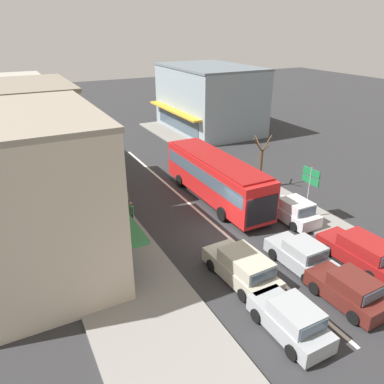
# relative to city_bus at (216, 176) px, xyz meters

# --- Properties ---
(ground_plane) EXTENTS (140.00, 140.00, 0.00)m
(ground_plane) POSITION_rel_city_bus_xyz_m (-2.00, -4.46, -1.88)
(ground_plane) COLOR #2D2D30
(lane_centre_line) EXTENTS (0.20, 28.00, 0.01)m
(lane_centre_line) POSITION_rel_city_bus_xyz_m (-2.00, -0.46, -1.88)
(lane_centre_line) COLOR silver
(lane_centre_line) RESTS_ON ground
(sidewalk_left) EXTENTS (5.20, 44.00, 0.14)m
(sidewalk_left) POSITION_rel_city_bus_xyz_m (-8.80, 1.54, -1.81)
(sidewalk_left) COLOR gray
(sidewalk_left) RESTS_ON ground
(kerb_right) EXTENTS (2.80, 44.00, 0.12)m
(kerb_right) POSITION_rel_city_bus_xyz_m (4.20, 1.54, -1.82)
(kerb_right) COLOR gray
(kerb_right) RESTS_ON ground
(shopfront_corner_near) EXTENTS (7.69, 9.39, 8.22)m
(shopfront_corner_near) POSITION_rel_city_bus_xyz_m (-12.18, -3.05, 2.22)
(shopfront_corner_near) COLOR beige
(shopfront_corner_near) RESTS_ON ground
(shopfront_mid_block) EXTENTS (8.85, 8.05, 8.23)m
(shopfront_mid_block) POSITION_rel_city_bus_xyz_m (-12.18, 6.06, 2.23)
(shopfront_mid_block) COLOR #B2A38E
(shopfront_mid_block) RESTS_ON ground
(shopfront_far_end) EXTENTS (7.35, 7.09, 7.76)m
(shopfront_far_end) POSITION_rel_city_bus_xyz_m (-12.18, 13.84, 1.99)
(shopfront_far_end) COLOR silver
(shopfront_far_end) RESTS_ON ground
(building_right_far) EXTENTS (9.35, 12.72, 7.37)m
(building_right_far) POSITION_rel_city_bus_xyz_m (9.48, 17.52, 1.80)
(building_right_far) COLOR #84939E
(building_right_far) RESTS_ON ground
(city_bus) EXTENTS (2.78, 10.87, 3.23)m
(city_bus) POSITION_rel_city_bus_xyz_m (0.00, 0.00, 0.00)
(city_bus) COLOR red
(city_bus) RESTS_ON ground
(sedan_behind_bus_mid) EXTENTS (1.95, 4.23, 1.47)m
(sedan_behind_bus_mid) POSITION_rel_city_bus_xyz_m (-0.22, -9.23, -1.22)
(sedan_behind_bus_mid) COLOR #9EA3A8
(sedan_behind_bus_mid) RESTS_ON ground
(hatchback_adjacent_lane_trail) EXTENTS (1.84, 3.71, 1.54)m
(hatchback_adjacent_lane_trail) POSITION_rel_city_bus_xyz_m (-3.90, -12.54, -1.17)
(hatchback_adjacent_lane_trail) COLOR #9EA3A8
(hatchback_adjacent_lane_trail) RESTS_ON ground
(wagon_queue_gap_filler) EXTENTS (2.09, 4.57, 1.58)m
(wagon_queue_gap_filler) POSITION_rel_city_bus_xyz_m (-3.66, -8.71, -1.14)
(wagon_queue_gap_filler) COLOR #B7B29E
(wagon_queue_gap_filler) RESTS_ON ground
(hatchback_behind_bus_near) EXTENTS (1.91, 3.75, 1.54)m
(hatchback_behind_bus_near) POSITION_rel_city_bus_xyz_m (-0.34, -12.31, -1.17)
(hatchback_behind_bus_near) COLOR #561E19
(hatchback_behind_bus_near) RESTS_ON ground
(parked_wagon_kerb_front) EXTENTS (2.05, 4.56, 1.58)m
(parked_wagon_kerb_front) POSITION_rel_city_bus_xyz_m (2.73, -10.45, -1.14)
(parked_wagon_kerb_front) COLOR maroon
(parked_wagon_kerb_front) RESTS_ON ground
(parked_hatchback_kerb_second) EXTENTS (1.82, 3.70, 1.54)m
(parked_hatchback_kerb_second) POSITION_rel_city_bus_xyz_m (2.78, -5.12, -1.17)
(parked_hatchback_kerb_second) COLOR silver
(parked_hatchback_kerb_second) RESTS_ON ground
(traffic_light_downstreet) EXTENTS (0.33, 0.24, 4.20)m
(traffic_light_downstreet) POSITION_rel_city_bus_xyz_m (-5.99, 14.69, 0.97)
(traffic_light_downstreet) COLOR gray
(traffic_light_downstreet) RESTS_ON ground
(directional_road_sign) EXTENTS (0.10, 1.40, 3.60)m
(directional_road_sign) POSITION_rel_city_bus_xyz_m (3.71, -5.31, 0.82)
(directional_road_sign) COLOR gray
(directional_road_sign) RESTS_ON ground
(street_tree_right) EXTENTS (1.75, 1.71, 4.13)m
(street_tree_right) POSITION_rel_city_bus_xyz_m (4.16, 0.30, 0.06)
(street_tree_right) COLOR brown
(street_tree_right) RESTS_ON ground
(pedestrian_with_handbag_near) EXTENTS (0.49, 0.61, 1.63)m
(pedestrian_with_handbag_near) POSITION_rel_city_bus_xyz_m (-6.41, 0.87, -0.81)
(pedestrian_with_handbag_near) COLOR #232838
(pedestrian_with_handbag_near) RESTS_ON sidewalk_left
(pedestrian_browsing_midblock) EXTENTS (0.29, 0.56, 1.63)m
(pedestrian_browsing_midblock) POSITION_rel_city_bus_xyz_m (-6.75, -1.08, -0.81)
(pedestrian_browsing_midblock) COLOR #333338
(pedestrian_browsing_midblock) RESTS_ON sidewalk_left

